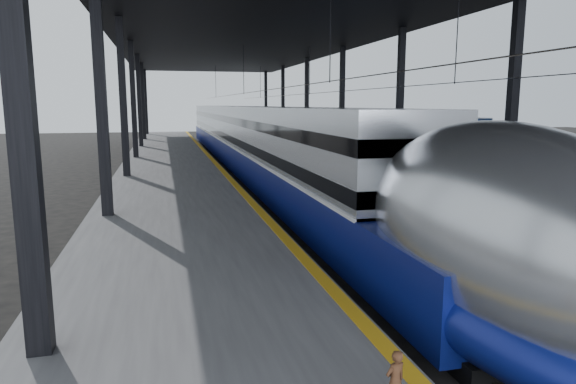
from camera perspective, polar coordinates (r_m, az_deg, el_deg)
name	(u,v)px	position (r m, az deg, el deg)	size (l,w,h in m)	color
ground	(315,278)	(14.25, 3.01, -9.47)	(160.00, 160.00, 0.00)	black
platform	(171,172)	(33.15, -12.90, 2.20)	(6.00, 80.00, 1.00)	#4C4C4F
yellow_strip	(215,163)	(33.24, -8.10, 3.25)	(0.30, 80.00, 0.01)	#CD9413
rails	(294,174)	(34.25, 0.63, 1.97)	(6.52, 80.00, 0.16)	slate
canopy	(254,33)	(33.69, -3.83, 17.24)	(18.00, 75.00, 9.47)	black
tgv_train	(250,141)	(36.14, -4.28, 5.62)	(3.18, 65.20, 4.56)	#B5B7BC
second_train	(288,134)	(46.21, -0.02, 6.50)	(3.03, 56.05, 4.17)	navy
child	(395,382)	(6.67, 11.81, -19.93)	(0.29, 0.19, 0.79)	#4A2B18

